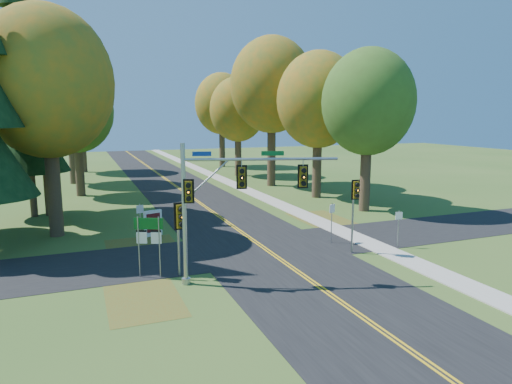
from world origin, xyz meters
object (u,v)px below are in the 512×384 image
object	(u,v)px
traffic_mast	(223,195)
info_kiosk	(153,223)
route_sign_cluster	(149,235)
east_signal_pole	(355,198)

from	to	relation	value
traffic_mast	info_kiosk	xyz separation A→B (m)	(-1.72, 9.53, -3.28)
route_sign_cluster	info_kiosk	world-z (taller)	route_sign_cluster
traffic_mast	route_sign_cluster	distance (m)	4.16
traffic_mast	route_sign_cluster	size ratio (longest dim) A/B	2.30
route_sign_cluster	traffic_mast	bearing A→B (deg)	-8.64
traffic_mast	info_kiosk	size ratio (longest dim) A/B	4.09
east_signal_pole	info_kiosk	size ratio (longest dim) A/B	2.51
traffic_mast	route_sign_cluster	bearing A→B (deg)	163.40
east_signal_pole	info_kiosk	distance (m)	12.70
east_signal_pole	route_sign_cluster	distance (m)	11.07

